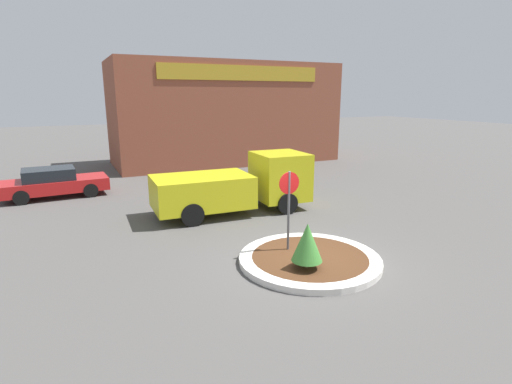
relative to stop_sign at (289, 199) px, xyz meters
The scene contains 7 objects.
ground_plane 1.87m from the stop_sign, 69.80° to the right, with size 120.00×120.00×0.00m, color #514F4C.
traffic_island 1.79m from the stop_sign, 69.80° to the right, with size 3.95×3.95×0.18m.
stop_sign is the anchor object (origin of this frame).
island_shrub 1.59m from the stop_sign, 99.63° to the right, with size 0.80×0.80×1.22m.
utility_truck 4.76m from the stop_sign, 84.63° to the left, with size 6.21×2.51×2.27m.
storefront_building 17.54m from the stop_sign, 74.36° to the left, with size 15.02×6.07×6.69m.
parked_sedan_red 12.29m from the stop_sign, 120.37° to the left, with size 4.56×2.06×1.35m.
Camera 1 is at (-5.86, -8.71, 4.55)m, focal length 28.00 mm.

